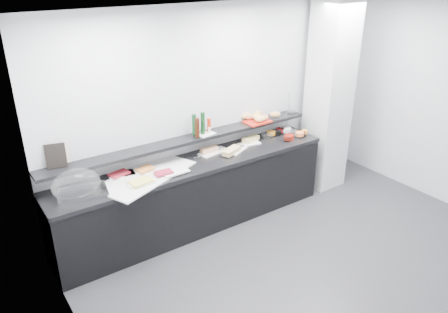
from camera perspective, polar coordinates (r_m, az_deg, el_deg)
ground at (r=5.06m, az=14.15°, el=-14.86°), size 5.00×5.00×0.00m
back_wall at (r=5.72m, az=0.58°, el=6.12°), size 5.00×0.02×2.70m
ceiling at (r=4.00m, az=18.21°, el=16.97°), size 5.00×5.00×0.00m
column at (r=6.43m, az=13.52°, el=7.51°), size 0.50×0.50×2.70m
buffet_cabinet at (r=5.51m, az=-3.63°, el=-5.19°), size 3.60×0.60×0.85m
counter_top at (r=5.30m, az=-3.76°, el=-0.95°), size 3.62×0.62×0.05m
wall_shelf at (r=5.34m, az=-4.81°, el=2.18°), size 3.60×0.25×0.04m
cloche_base at (r=4.79m, az=-18.01°, el=-4.53°), size 0.56×0.43×0.04m
cloche_dome at (r=4.74m, az=-18.75°, el=-3.49°), size 0.52×0.36×0.34m
linen_runner at (r=5.02m, az=-10.14°, el=-2.45°), size 1.29×0.97×0.01m
platter_meat_a at (r=5.07m, az=-13.26°, el=-2.23°), size 0.32×0.24×0.01m
food_meat_a at (r=5.04m, az=-13.55°, el=-2.19°), size 0.25×0.18×0.02m
platter_salmon at (r=5.09m, az=-11.72°, el=-2.00°), size 0.29×0.21×0.01m
food_salmon at (r=5.09m, az=-10.29°, el=-1.62°), size 0.22×0.17×0.02m
platter_cheese at (r=4.85m, az=-10.82°, el=-3.26°), size 0.33×0.24×0.01m
food_cheese at (r=4.82m, az=-10.73°, el=-3.21°), size 0.26×0.18×0.02m
platter_meat_b at (r=5.03m, az=-6.51°, el=-1.93°), size 0.32×0.22×0.01m
food_meat_b at (r=4.97m, az=-7.90°, el=-2.09°), size 0.21×0.14×0.02m
sandwich_plate_left at (r=5.54m, az=-1.39°, el=0.59°), size 0.42×0.22×0.01m
sandwich_food_left at (r=5.51m, az=-1.93°, el=0.90°), size 0.23×0.09×0.06m
tongs_left at (r=5.40m, az=-3.13°, el=0.04°), size 0.16×0.02×0.01m
sandwich_plate_mid at (r=5.59m, az=1.71°, el=0.83°), size 0.35×0.26×0.01m
sandwich_food_mid at (r=5.48m, az=1.00°, el=0.76°), size 0.31×0.21×0.06m
tongs_mid at (r=5.45m, az=1.20°, el=0.31°), size 0.15×0.06×0.01m
sandwich_plate_right at (r=5.80m, az=3.28°, el=1.67°), size 0.32×0.17×0.01m
sandwich_food_right at (r=5.86m, az=3.52°, el=2.30°), size 0.26×0.14×0.06m
tongs_right at (r=5.76m, az=3.28°, el=1.66°), size 0.16×0.02×0.01m
bowl_glass_fruit at (r=6.03m, az=5.62°, el=2.77°), size 0.19×0.19×0.07m
fill_glass_fruit at (r=6.08m, az=6.15°, el=3.08°), size 0.15×0.15×0.05m
bowl_black_jam at (r=6.14m, az=6.87°, el=3.12°), size 0.13×0.13×0.07m
fill_black_jam at (r=6.20m, az=7.33°, el=3.43°), size 0.15×0.15×0.05m
bowl_glass_cream at (r=6.20m, az=8.25°, el=3.26°), size 0.17×0.17×0.07m
fill_glass_cream at (r=6.24m, az=8.03°, el=3.52°), size 0.18×0.18×0.05m
bowl_red_jam at (r=5.99m, az=8.51°, el=2.48°), size 0.14×0.14×0.07m
fill_red_jam at (r=5.94m, az=8.26°, el=2.42°), size 0.11×0.11×0.05m
bowl_glass_salmon at (r=6.13m, az=9.47°, el=2.93°), size 0.21×0.21×0.07m
fill_glass_salmon at (r=6.11m, az=9.86°, el=2.93°), size 0.12×0.12×0.05m
bowl_black_fruit at (r=6.14m, az=9.90°, el=2.94°), size 0.14×0.14×0.07m
fill_black_fruit at (r=6.19m, az=10.49°, el=3.18°), size 0.10×0.10×0.05m
framed_print at (r=4.84m, az=-21.12°, el=0.07°), size 0.22×0.12×0.26m
print_art at (r=4.88m, az=-20.53°, el=0.37°), size 0.17×0.06×0.22m
condiment_tray at (r=5.43m, az=-2.34°, el=2.94°), size 0.24×0.17×0.01m
bottle_green_a at (r=5.37m, az=-3.92°, el=4.19°), size 0.07×0.07×0.26m
bottle_brown at (r=5.29m, az=-3.53°, el=3.78°), size 0.06×0.06×0.24m
bottle_green_b at (r=5.38m, az=-2.79°, el=4.36°), size 0.06×0.06×0.28m
bottle_hot at (r=5.46m, az=-1.97°, el=4.11°), size 0.06×0.06×0.18m
shaker_salt at (r=5.44m, az=-3.02°, el=3.42°), size 0.03×0.03×0.07m
shaker_pepper at (r=5.45m, az=-1.93°, el=3.46°), size 0.03×0.03×0.07m
bread_tray at (r=5.86m, az=4.36°, el=4.55°), size 0.35×0.25×0.02m
bread_roll_nw at (r=5.90m, az=3.28°, el=5.22°), size 0.14×0.11×0.08m
bread_roll_n at (r=5.92m, az=2.92°, el=5.32°), size 0.17×0.12×0.08m
bread_roll_ne at (r=6.03m, az=4.46°, el=5.61°), size 0.13×0.09×0.08m
bread_roll_sw at (r=5.81m, az=4.74°, el=4.90°), size 0.16×0.10×0.08m
bread_roll_s at (r=5.87m, az=5.25°, el=5.08°), size 0.15×0.10×0.08m
bread_roll_se at (r=6.01m, az=6.70°, el=5.47°), size 0.18×0.14×0.08m
bread_roll_midw at (r=5.89m, az=4.37°, el=5.15°), size 0.13×0.09×0.08m
bread_roll_mide at (r=5.92m, az=4.22°, el=5.28°), size 0.14×0.09×0.08m
carafe at (r=6.22m, az=8.86°, el=6.84°), size 0.12×0.12×0.30m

